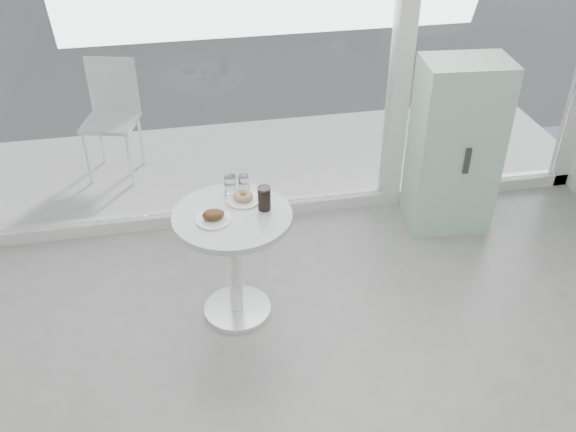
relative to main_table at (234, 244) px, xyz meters
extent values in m
cube|color=white|center=(0.50, 1.10, -0.50)|extent=(5.00, 0.12, 0.10)
cube|color=white|center=(1.40, 1.10, 0.95)|extent=(0.14, 0.14, 3.00)
cube|color=white|center=(-0.27, 1.10, 0.85)|extent=(3.21, 0.02, 2.60)
cube|color=white|center=(2.17, 1.10, 0.85)|extent=(1.41, 0.02, 2.60)
cylinder|color=white|center=(0.00, 0.00, -0.54)|extent=(0.44, 0.44, 0.03)
cylinder|color=white|center=(0.00, 0.00, -0.18)|extent=(0.09, 0.09, 0.70)
cylinder|color=silver|center=(0.00, 0.00, 0.20)|extent=(0.72, 0.72, 0.04)
cube|color=beige|center=(0.50, 1.90, -0.53)|extent=(5.60, 1.60, 0.05)
cube|color=#9AC5B3|center=(1.74, 0.72, 0.11)|extent=(0.65, 0.46, 1.33)
cube|color=#333333|center=(1.74, 0.50, 0.11)|extent=(0.04, 0.02, 0.20)
cylinder|color=white|center=(-1.02, 1.78, -0.26)|extent=(0.03, 0.03, 0.48)
cylinder|color=white|center=(-0.67, 1.68, -0.26)|extent=(0.03, 0.03, 0.48)
cylinder|color=white|center=(-0.93, 2.13, -0.26)|extent=(0.03, 0.03, 0.48)
cylinder|color=white|center=(-0.58, 2.03, -0.26)|extent=(0.03, 0.03, 0.48)
cube|color=white|center=(-0.80, 1.91, -0.01)|extent=(0.52, 0.52, 0.03)
cube|color=white|center=(-0.75, 2.10, 0.24)|extent=(0.41, 0.13, 0.48)
cylinder|color=white|center=(-0.11, -0.05, 0.23)|extent=(0.21, 0.21, 0.01)
cube|color=white|center=(-0.09, -0.06, 0.24)|extent=(0.13, 0.12, 0.00)
ellipsoid|color=#3B2010|center=(-0.11, -0.05, 0.26)|extent=(0.13, 0.10, 0.06)
ellipsoid|color=#3B2010|center=(-0.08, -0.03, 0.25)|extent=(0.06, 0.06, 0.04)
cylinder|color=white|center=(0.09, 0.13, 0.23)|extent=(0.21, 0.21, 0.01)
torus|color=#A77A4C|center=(0.09, 0.13, 0.25)|extent=(0.12, 0.12, 0.04)
cylinder|color=white|center=(0.02, 0.23, 0.28)|extent=(0.07, 0.07, 0.12)
cylinder|color=white|center=(0.02, 0.23, 0.25)|extent=(0.06, 0.06, 0.06)
cylinder|color=white|center=(0.11, 0.24, 0.28)|extent=(0.07, 0.07, 0.11)
cylinder|color=white|center=(0.11, 0.24, 0.25)|extent=(0.06, 0.06, 0.06)
cylinder|color=white|center=(0.20, 0.02, 0.29)|extent=(0.08, 0.08, 0.15)
cylinder|color=black|center=(0.20, 0.02, 0.29)|extent=(0.07, 0.07, 0.14)
camera|label=1|loc=(-0.28, -3.16, 2.35)|focal=40.00mm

